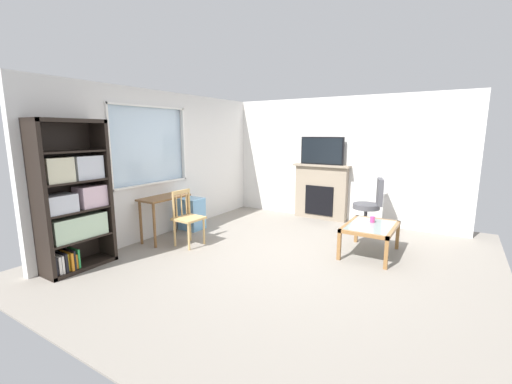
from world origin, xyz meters
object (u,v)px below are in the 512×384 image
desk_under_window (164,205)px  wooden_chair (187,217)px  fireplace (321,192)px  office_chair (371,202)px  sippy_cup (372,219)px  plastic_drawer_unit (192,214)px  bookshelf (73,200)px  tv (322,151)px  coffee_table (370,229)px

desk_under_window → wooden_chair: (0.00, -0.51, -0.15)m
desk_under_window → fireplace: size_ratio=0.71×
office_chair → sippy_cup: 1.04m
plastic_drawer_unit → fireplace: 2.72m
wooden_chair → plastic_drawer_unit: bearing=38.5°
desk_under_window → sippy_cup: size_ratio=9.49×
wooden_chair → plastic_drawer_unit: (0.71, 0.56, -0.17)m
desk_under_window → sippy_cup: 3.39m
bookshelf → wooden_chair: bookshelf is taller
sippy_cup → office_chair: bearing=13.7°
tv → office_chair: 1.50m
plastic_drawer_unit → bookshelf: bearing=178.5°
office_chair → coffee_table: size_ratio=1.03×
plastic_drawer_unit → wooden_chair: bearing=-141.5°
coffee_table → wooden_chair: bearing=113.3°
coffee_table → plastic_drawer_unit: bearing=97.5°
desk_under_window → fireplace: 3.25m
bookshelf → plastic_drawer_unit: bearing=-1.5°
tv → office_chair: size_ratio=0.91×
wooden_chair → tv: (2.72, -1.23, 0.98)m
tv → wooden_chair: bearing=155.6°
wooden_chair → office_chair: size_ratio=0.90×
plastic_drawer_unit → office_chair: office_chair is taller
plastic_drawer_unit → coffee_table: bearing=-82.5°
wooden_chair → fireplace: fireplace is taller
plastic_drawer_unit → fireplace: bearing=-41.5°
office_chair → coffee_table: 1.21m
fireplace → tv: 0.86m
desk_under_window → fireplace: bearing=-32.5°
plastic_drawer_unit → coffee_table: plastic_drawer_unit is taller
desk_under_window → coffee_table: size_ratio=0.88×
bookshelf → fireplace: 4.61m
bookshelf → wooden_chair: size_ratio=2.21×
bookshelf → plastic_drawer_unit: bookshelf is taller
bookshelf → wooden_chair: bearing=-23.0°
tv → coffee_table: (-1.59, -1.39, -1.05)m
wooden_chair → tv: size_ratio=0.99×
fireplace → tv: bearing=-180.0°
desk_under_window → plastic_drawer_unit: desk_under_window is taller
wooden_chair → tv: bearing=-24.4°
bookshelf → office_chair: bookshelf is taller
fireplace → bookshelf: bearing=156.2°
desk_under_window → coffee_table: desk_under_window is taller
plastic_drawer_unit → sippy_cup: 3.23m
fireplace → coffee_table: (-1.60, -1.39, -0.19)m
wooden_chair → office_chair: 3.30m
fireplace → sippy_cup: 1.99m
desk_under_window → wooden_chair: size_ratio=0.95×
tv → sippy_cup: size_ratio=10.11×
desk_under_window → fireplace: (2.74, -1.74, -0.03)m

